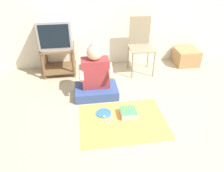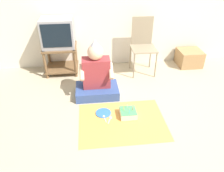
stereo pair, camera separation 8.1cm
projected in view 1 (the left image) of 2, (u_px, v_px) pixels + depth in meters
name	position (u px, v px, depth m)	size (l,w,h in m)	color
ground_plane	(166.00, 132.00, 2.69)	(16.00, 16.00, 0.00)	tan
tv_stand	(59.00, 58.00, 3.83)	(0.56, 0.49, 0.49)	brown
tv	(55.00, 33.00, 3.60)	(0.52, 0.44, 0.48)	#99999E
folding_chair	(141.00, 42.00, 3.78)	(0.42, 0.42, 0.96)	gray
cardboard_box_stack	(186.00, 57.00, 4.21)	(0.43, 0.41, 0.30)	#A87F51
person_seated	(96.00, 78.00, 3.23)	(0.64, 0.43, 0.88)	#334C8C
party_cloth	(123.00, 121.00, 2.86)	(1.12, 0.84, 0.01)	#EFA84C
birthday_cake	(129.00, 113.00, 2.93)	(0.22, 0.22, 0.16)	#F4E0C6
paper_plate	(104.00, 113.00, 2.98)	(0.21, 0.21, 0.01)	blue
plastic_spoon_near	(105.00, 117.00, 2.91)	(0.05, 0.14, 0.01)	white
plastic_spoon_far	(111.00, 118.00, 2.89)	(0.07, 0.14, 0.01)	white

